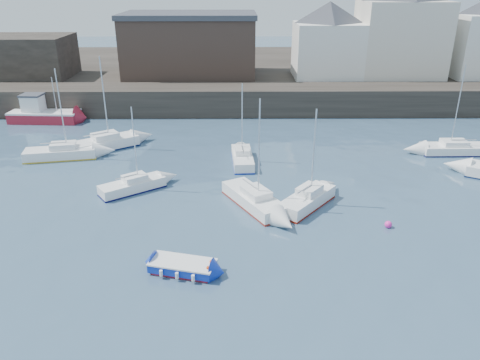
{
  "coord_description": "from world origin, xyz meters",
  "views": [
    {
      "loc": [
        -0.25,
        -17.64,
        14.42
      ],
      "look_at": [
        0.0,
        12.0,
        1.5
      ],
      "focal_mm": 35.0,
      "sensor_mm": 36.0,
      "label": 1
    }
  ],
  "objects_px": {
    "fishing_boat": "(43,113)",
    "sailboat_g": "(456,149)",
    "blue_dinghy": "(183,266)",
    "sailboat_b": "(254,199)",
    "sailboat_h": "(103,144)",
    "sailboat_a": "(133,185)",
    "buoy_near": "(178,265)",
    "sailboat_e": "(61,153)",
    "buoy_far": "(243,163)",
    "buoy_mid": "(388,227)",
    "sailboat_c": "(307,200)",
    "sailboat_f": "(242,158)"
  },
  "relations": [
    {
      "from": "sailboat_c",
      "to": "sailboat_f",
      "type": "xyz_separation_m",
      "value": [
        -4.3,
        8.19,
        -0.05
      ]
    },
    {
      "from": "sailboat_e",
      "to": "blue_dinghy",
      "type": "bearing_deg",
      "value": -54.38
    },
    {
      "from": "sailboat_a",
      "to": "buoy_mid",
      "type": "relative_size",
      "value": 13.68
    },
    {
      "from": "sailboat_h",
      "to": "sailboat_a",
      "type": "bearing_deg",
      "value": -63.57
    },
    {
      "from": "sailboat_h",
      "to": "fishing_boat",
      "type": "bearing_deg",
      "value": 134.57
    },
    {
      "from": "sailboat_g",
      "to": "fishing_boat",
      "type": "bearing_deg",
      "value": 165.68
    },
    {
      "from": "sailboat_c",
      "to": "sailboat_b",
      "type": "bearing_deg",
      "value": 177.44
    },
    {
      "from": "sailboat_e",
      "to": "sailboat_g",
      "type": "relative_size",
      "value": 0.98
    },
    {
      "from": "sailboat_a",
      "to": "sailboat_f",
      "type": "height_order",
      "value": "sailboat_f"
    },
    {
      "from": "buoy_far",
      "to": "buoy_mid",
      "type": "bearing_deg",
      "value": -51.1
    },
    {
      "from": "fishing_boat",
      "to": "sailboat_f",
      "type": "relative_size",
      "value": 1.12
    },
    {
      "from": "sailboat_a",
      "to": "buoy_near",
      "type": "distance_m",
      "value": 10.63
    },
    {
      "from": "sailboat_a",
      "to": "buoy_mid",
      "type": "distance_m",
      "value": 17.95
    },
    {
      "from": "sailboat_c",
      "to": "sailboat_h",
      "type": "relative_size",
      "value": 0.82
    },
    {
      "from": "sailboat_g",
      "to": "sailboat_h",
      "type": "height_order",
      "value": "sailboat_h"
    },
    {
      "from": "sailboat_b",
      "to": "sailboat_e",
      "type": "bearing_deg",
      "value": 150.39
    },
    {
      "from": "sailboat_c",
      "to": "buoy_mid",
      "type": "bearing_deg",
      "value": -32.12
    },
    {
      "from": "sailboat_h",
      "to": "buoy_mid",
      "type": "bearing_deg",
      "value": -34.19
    },
    {
      "from": "sailboat_e",
      "to": "buoy_mid",
      "type": "height_order",
      "value": "sailboat_e"
    },
    {
      "from": "buoy_near",
      "to": "buoy_mid",
      "type": "height_order",
      "value": "buoy_mid"
    },
    {
      "from": "sailboat_b",
      "to": "sailboat_e",
      "type": "height_order",
      "value": "sailboat_e"
    },
    {
      "from": "fishing_boat",
      "to": "sailboat_e",
      "type": "height_order",
      "value": "sailboat_e"
    },
    {
      "from": "sailboat_b",
      "to": "buoy_near",
      "type": "xyz_separation_m",
      "value": [
        -4.41,
        -7.21,
        -0.49
      ]
    },
    {
      "from": "sailboat_b",
      "to": "sailboat_f",
      "type": "relative_size",
      "value": 1.14
    },
    {
      "from": "blue_dinghy",
      "to": "fishing_boat",
      "type": "xyz_separation_m",
      "value": [
        -18.01,
        28.31,
        0.56
      ]
    },
    {
      "from": "fishing_boat",
      "to": "sailboat_g",
      "type": "xyz_separation_m",
      "value": [
        40.35,
        -10.3,
        -0.49
      ]
    },
    {
      "from": "fishing_boat",
      "to": "sailboat_f",
      "type": "distance_m",
      "value": 24.75
    },
    {
      "from": "sailboat_c",
      "to": "buoy_far",
      "type": "xyz_separation_m",
      "value": [
        -4.28,
        8.16,
        -0.51
      ]
    },
    {
      "from": "blue_dinghy",
      "to": "buoy_near",
      "type": "distance_m",
      "value": 0.81
    },
    {
      "from": "sailboat_a",
      "to": "buoy_near",
      "type": "relative_size",
      "value": 18.23
    },
    {
      "from": "sailboat_b",
      "to": "buoy_near",
      "type": "bearing_deg",
      "value": -121.43
    },
    {
      "from": "sailboat_e",
      "to": "buoy_near",
      "type": "xyz_separation_m",
      "value": [
        11.9,
        -16.47,
        -0.5
      ]
    },
    {
      "from": "sailboat_e",
      "to": "sailboat_f",
      "type": "distance_m",
      "value": 15.67
    },
    {
      "from": "sailboat_b",
      "to": "sailboat_h",
      "type": "xyz_separation_m",
      "value": [
        -13.28,
        11.56,
        0.04
      ]
    },
    {
      "from": "sailboat_g",
      "to": "buoy_near",
      "type": "distance_m",
      "value": 28.59
    },
    {
      "from": "blue_dinghy",
      "to": "sailboat_a",
      "type": "xyz_separation_m",
      "value": [
        -4.71,
        10.31,
        0.07
      ]
    },
    {
      "from": "blue_dinghy",
      "to": "sailboat_e",
      "type": "bearing_deg",
      "value": 125.62
    },
    {
      "from": "sailboat_c",
      "to": "buoy_near",
      "type": "relative_size",
      "value": 19.68
    },
    {
      "from": "sailboat_e",
      "to": "buoy_far",
      "type": "xyz_separation_m",
      "value": [
        15.64,
        -1.27,
        -0.5
      ]
    },
    {
      "from": "sailboat_g",
      "to": "blue_dinghy",
      "type": "bearing_deg",
      "value": -141.13
    },
    {
      "from": "buoy_near",
      "to": "sailboat_b",
      "type": "bearing_deg",
      "value": 58.57
    },
    {
      "from": "fishing_boat",
      "to": "buoy_mid",
      "type": "xyz_separation_m",
      "value": [
        30.36,
        -23.58,
        -0.93
      ]
    },
    {
      "from": "sailboat_a",
      "to": "sailboat_e",
      "type": "relative_size",
      "value": 0.81
    },
    {
      "from": "fishing_boat",
      "to": "sailboat_g",
      "type": "height_order",
      "value": "sailboat_g"
    },
    {
      "from": "sailboat_g",
      "to": "buoy_mid",
      "type": "height_order",
      "value": "sailboat_g"
    },
    {
      "from": "blue_dinghy",
      "to": "sailboat_g",
      "type": "height_order",
      "value": "sailboat_g"
    },
    {
      "from": "blue_dinghy",
      "to": "sailboat_f",
      "type": "distance_m",
      "value": 16.21
    },
    {
      "from": "sailboat_c",
      "to": "sailboat_f",
      "type": "height_order",
      "value": "sailboat_c"
    },
    {
      "from": "sailboat_b",
      "to": "buoy_mid",
      "type": "xyz_separation_m",
      "value": [
        8.29,
        -3.1,
        -0.49
      ]
    },
    {
      "from": "sailboat_a",
      "to": "sailboat_c",
      "type": "relative_size",
      "value": 0.93
    }
  ]
}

